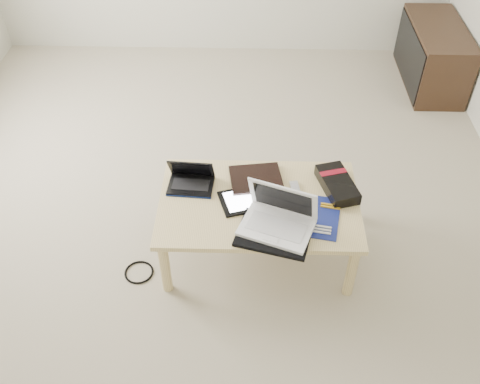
{
  "coord_description": "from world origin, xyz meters",
  "views": [
    {
      "loc": [
        0.28,
        -2.59,
        2.44
      ],
      "look_at": [
        0.23,
        -0.48,
        0.47
      ],
      "focal_mm": 40.0,
      "sensor_mm": 36.0,
      "label": 1
    }
  ],
  "objects_px": {
    "media_cabinet": "(432,55)",
    "netbook": "(191,180)",
    "white_laptop": "(279,218)",
    "coffee_table": "(259,208)",
    "gpu_box": "(337,184)"
  },
  "relations": [
    {
      "from": "media_cabinet",
      "to": "gpu_box",
      "type": "bearing_deg",
      "value": -118.87
    },
    {
      "from": "media_cabinet",
      "to": "netbook",
      "type": "bearing_deg",
      "value": -135.24
    },
    {
      "from": "netbook",
      "to": "gpu_box",
      "type": "relative_size",
      "value": 0.78
    },
    {
      "from": "coffee_table",
      "to": "netbook",
      "type": "xyz_separation_m",
      "value": [
        -0.38,
        0.13,
        0.08
      ]
    },
    {
      "from": "coffee_table",
      "to": "media_cabinet",
      "type": "height_order",
      "value": "media_cabinet"
    },
    {
      "from": "media_cabinet",
      "to": "gpu_box",
      "type": "xyz_separation_m",
      "value": [
        -1.0,
        -1.82,
        0.18
      ]
    },
    {
      "from": "media_cabinet",
      "to": "netbook",
      "type": "distance_m",
      "value": 2.57
    },
    {
      "from": "white_laptop",
      "to": "gpu_box",
      "type": "xyz_separation_m",
      "value": [
        0.34,
        0.31,
        -0.04
      ]
    },
    {
      "from": "gpu_box",
      "to": "coffee_table",
      "type": "bearing_deg",
      "value": -165.28
    },
    {
      "from": "netbook",
      "to": "white_laptop",
      "type": "height_order",
      "value": "white_laptop"
    },
    {
      "from": "white_laptop",
      "to": "coffee_table",
      "type": "bearing_deg",
      "value": 117.47
    },
    {
      "from": "coffee_table",
      "to": "media_cabinet",
      "type": "relative_size",
      "value": 1.22
    },
    {
      "from": "media_cabinet",
      "to": "netbook",
      "type": "xyz_separation_m",
      "value": [
        -1.82,
        -1.81,
        0.19
      ]
    },
    {
      "from": "coffee_table",
      "to": "gpu_box",
      "type": "relative_size",
      "value": 3.22
    },
    {
      "from": "media_cabinet",
      "to": "white_laptop",
      "type": "xyz_separation_m",
      "value": [
        -1.34,
        -2.13,
        0.22
      ]
    }
  ]
}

